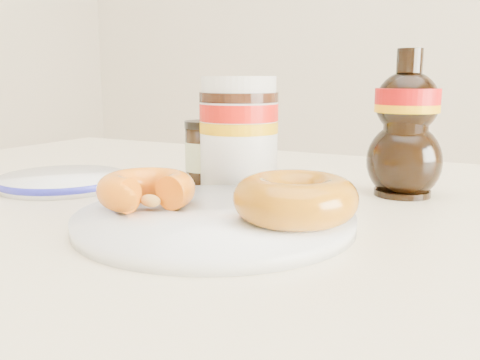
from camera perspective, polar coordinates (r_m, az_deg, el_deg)
The scene contains 8 objects.
dining_table at distance 0.54m, azimuth 6.60°, elevation -13.02°, with size 1.40×0.90×0.75m.
plate at distance 0.49m, azimuth -2.73°, elevation -4.17°, with size 0.26×0.26×0.01m.
donut_bitten at distance 0.52m, azimuth -9.95°, elevation -1.00°, with size 0.09×0.09×0.03m, color orange.
donut_whole at distance 0.47m, azimuth 5.91°, elevation -1.96°, with size 0.11×0.11×0.04m, color #8C5709.
nutella_jar at distance 0.66m, azimuth -0.13°, elevation 5.56°, with size 0.10×0.10×0.14m.
syrup_bottle at distance 0.64m, azimuth 17.29°, elevation 5.75°, with size 0.09×0.07×0.17m, color black, non-canonical shape.
dark_jar at distance 0.68m, azimuth -3.76°, elevation 2.84°, with size 0.05×0.05×0.08m.
blue_rim_saucer at distance 0.70m, azimuth -18.39°, elevation -0.03°, with size 0.16×0.16×0.02m.
Camera 1 is at (0.18, -0.36, 0.89)m, focal length 40.00 mm.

